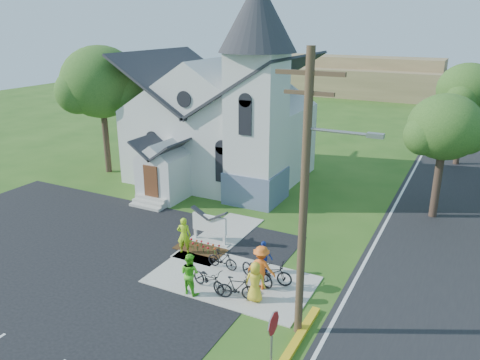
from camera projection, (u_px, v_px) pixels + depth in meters
The scene contains 23 objects.
ground at pixel (196, 277), 20.55m from camera, with size 120.00×120.00×0.00m, color #2B5618.
parking_lot at pixel (47, 261), 21.89m from camera, with size 20.00×16.00×0.02m, color black.
road at pixel (463, 203), 28.85m from camera, with size 8.00×90.00×0.02m, color black.
sidewalk at pixel (232, 280), 20.31m from camera, with size 7.00×4.00×0.05m, color #A8A398.
church at pixel (224, 106), 31.74m from camera, with size 12.35×12.00×13.00m.
church_sign at pixel (209, 224), 23.43m from camera, with size 2.20×0.40×1.70m.
flower_bed at pixel (201, 249), 22.99m from camera, with size 2.60×1.10×0.07m, color #38220F.
utility_pole at pixel (306, 192), 15.23m from camera, with size 3.45×0.28×10.00m.
stop_sign at pixel (273, 332), 14.09m from camera, with size 0.11×0.76×2.48m.
tree_lot_corner at pixel (101, 82), 32.90m from camera, with size 5.60×5.60×9.15m.
tree_road_near at pixel (445, 128), 25.30m from camera, with size 4.00×4.00×7.05m.
tree_road_mid at pixel (467, 90), 35.01m from camera, with size 4.40×4.40×7.80m.
distant_hills at pixel (430, 85), 65.84m from camera, with size 61.00×10.00×5.60m.
cyclist_0 at pixel (184, 235), 22.37m from camera, with size 0.66×0.44×1.82m, color #A9DF1A.
bike_0 at pixel (209, 279), 19.40m from camera, with size 0.64×1.83×0.96m, color black.
cyclist_1 at pixel (190, 273), 19.03m from camera, with size 0.86×0.67×1.77m, color #59D427.
bike_1 at pixel (222, 259), 21.05m from camera, with size 0.42×1.50×0.90m, color black.
cyclist_2 at pixel (264, 257), 20.62m from camera, with size 0.89×0.37×1.52m, color #2446B5.
bike_2 at pixel (270, 272), 19.84m from camera, with size 0.68×1.96×1.03m, color black.
cyclist_3 at pixel (261, 267), 19.36m from camera, with size 1.23×0.71×1.91m, color orange.
bike_3 at pixel (237, 288), 18.72m from camera, with size 0.47×1.65×0.99m, color black.
cyclist_4 at pixel (255, 282), 18.51m from camera, with size 0.82×0.53×1.68m, color gold.
bike_4 at pixel (257, 271), 19.95m from camera, with size 0.68×1.96×1.03m, color black.
Camera 1 is at (9.97, -15.20, 10.67)m, focal length 35.00 mm.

